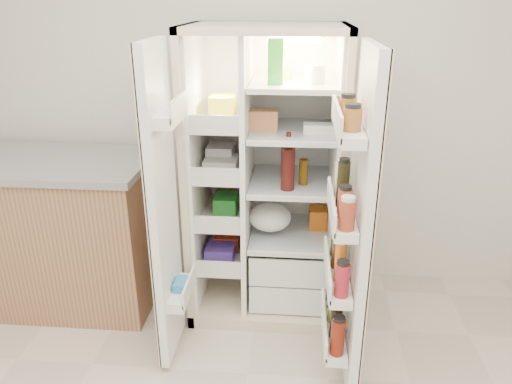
{
  "coord_description": "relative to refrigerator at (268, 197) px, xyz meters",
  "views": [
    {
      "loc": [
        0.23,
        -1.21,
        1.94
      ],
      "look_at": [
        0.02,
        1.25,
        0.94
      ],
      "focal_mm": 34.0,
      "sensor_mm": 36.0,
      "label": 1
    }
  ],
  "objects": [
    {
      "name": "fridge_door",
      "position": [
        0.47,
        -0.69,
        0.13
      ],
      "size": [
        0.17,
        0.58,
        1.72
      ],
      "color": "white",
      "rests_on": "floor"
    },
    {
      "name": "freezer_door",
      "position": [
        -0.51,
        -0.6,
        0.15
      ],
      "size": [
        0.15,
        0.4,
        1.72
      ],
      "color": "white",
      "rests_on": "floor"
    },
    {
      "name": "kitchen_counter",
      "position": [
        -1.43,
        -0.12,
        -0.24
      ],
      "size": [
        1.38,
        0.73,
        1.0
      ],
      "color": "#A07350",
      "rests_on": "floor"
    },
    {
      "name": "refrigerator",
      "position": [
        0.0,
        0.0,
        0.0
      ],
      "size": [
        0.92,
        0.7,
        1.8
      ],
      "color": "beige",
      "rests_on": "floor"
    },
    {
      "name": "wall_back",
      "position": [
        -0.06,
        0.35,
        0.61
      ],
      "size": [
        4.0,
        0.02,
        2.7
      ],
      "primitive_type": "cube",
      "color": "silver",
      "rests_on": "floor"
    }
  ]
}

